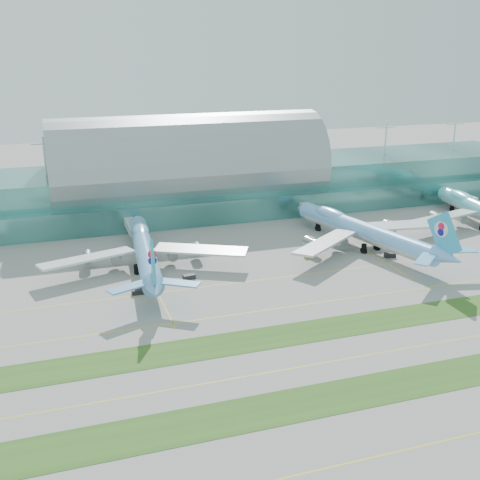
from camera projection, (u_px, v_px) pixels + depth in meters
name	position (u px, v px, depth m)	size (l,w,h in m)	color
ground	(306.00, 336.00, 156.22)	(700.00, 700.00, 0.00)	gray
terminal	(188.00, 180.00, 267.90)	(340.00, 69.10, 36.00)	#3D7A75
grass_strip_near	(359.00, 392.00, 130.96)	(420.00, 12.00, 0.08)	#2D591E
grass_strip_far	(303.00, 332.00, 158.01)	(420.00, 12.00, 0.08)	#2D591E
taxiline_a	(411.00, 448.00, 112.93)	(420.00, 0.35, 0.01)	yellow
taxiline_b	(330.00, 362.00, 143.59)	(420.00, 0.35, 0.01)	yellow
taxiline_c	(280.00, 308.00, 172.45)	(420.00, 0.35, 0.01)	yellow
taxiline_d	(255.00, 281.00, 192.29)	(420.00, 0.35, 0.01)	yellow
airliner_b	(144.00, 249.00, 200.80)	(68.98, 78.61, 21.63)	#63A2DB
airliner_c	(362.00, 230.00, 221.01)	(70.57, 81.43, 22.70)	#71B7FA
gse_c	(138.00, 292.00, 181.86)	(3.96, 1.91, 1.48)	black
gse_d	(189.00, 277.00, 193.34)	(3.88, 2.01, 1.50)	black
gse_e	(309.00, 255.00, 212.66)	(3.06, 1.86, 1.51)	gold
gse_f	(390.00, 255.00, 212.85)	(3.99, 1.85, 1.62)	black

